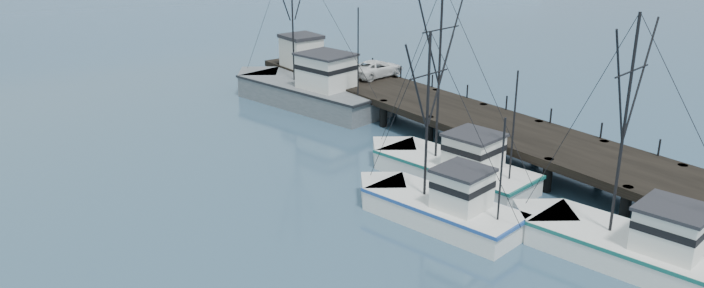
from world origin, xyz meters
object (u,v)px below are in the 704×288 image
at_px(work_vessel, 307,90).
at_px(trawler_mid, 438,207).
at_px(pier_shed, 301,50).
at_px(pier, 457,114).
at_px(trawler_far, 450,167).
at_px(trawler_near, 631,246).
at_px(pickup_truck, 376,68).

bearing_deg(work_vessel, trawler_mid, -105.72).
xyz_separation_m(work_vessel, pier_shed, (2.52, 4.83, 2.19)).
bearing_deg(pier, trawler_far, -137.25).
xyz_separation_m(pier, trawler_far, (-5.90, -5.46, -0.87)).
relative_size(trawler_near, trawler_mid, 1.15).
relative_size(pier, pickup_truck, 8.88).
height_order(trawler_mid, pickup_truck, trawler_mid).
bearing_deg(pier_shed, trawler_mid, -107.96).
bearing_deg(trawler_near, pier, 70.88).
bearing_deg(trawler_mid, work_vessel, 74.28).
distance_m(trawler_mid, trawler_far, 5.77).
relative_size(work_vessel, pickup_truck, 3.23).
distance_m(pier, trawler_far, 8.08).
xyz_separation_m(trawler_mid, work_vessel, (6.29, 22.35, 0.41)).
xyz_separation_m(trawler_far, work_vessel, (1.88, 18.62, 0.41)).
bearing_deg(trawler_near, trawler_far, 89.03).
relative_size(trawler_mid, pier_shed, 3.19).
relative_size(pier, trawler_near, 3.74).
xyz_separation_m(pier, pickup_truck, (1.50, 11.10, 1.00)).
relative_size(pier, work_vessel, 2.75).
xyz_separation_m(trawler_far, pier_shed, (4.40, 23.46, 2.60)).
xyz_separation_m(pier_shed, pickup_truck, (3.00, -6.90, -0.73)).
distance_m(trawler_mid, pier_shed, 28.69).
height_order(trawler_mid, pier_shed, trawler_mid).
relative_size(pier, trawler_mid, 4.31).
height_order(pier, work_vessel, work_vessel).
distance_m(trawler_far, pier_shed, 24.01).
height_order(pier, pier_shed, pier_shed).
xyz_separation_m(trawler_near, work_vessel, (2.09, 30.79, 0.41)).
bearing_deg(pickup_truck, trawler_far, 148.73).
bearing_deg(pickup_truck, trawler_mid, 142.61).
bearing_deg(trawler_far, work_vessel, 84.23).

